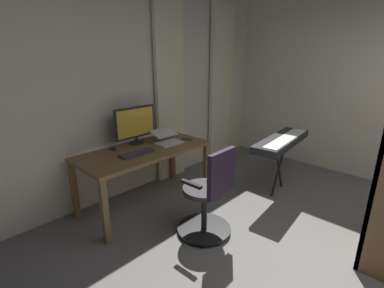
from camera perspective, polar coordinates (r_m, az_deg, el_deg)
back_room_partition at (r=3.77m, az=-10.65°, el=12.00°), size 4.81×0.10×2.82m
curtain_left_panel at (r=4.81m, az=5.93°, el=11.83°), size 0.52×0.06×2.55m
curtain_right_panel at (r=3.97m, az=-4.60°, el=10.60°), size 0.49×0.06×2.55m
desk at (r=3.32m, az=-9.73°, el=-2.39°), size 1.55×0.73×0.72m
office_chair at (r=2.80m, az=3.56°, el=-10.71°), size 0.56×0.56×0.95m
computer_monitor at (r=3.46m, az=-11.60°, el=4.16°), size 0.56×0.18×0.46m
computer_keyboard at (r=3.13m, az=-11.22°, el=-1.87°), size 0.40×0.13×0.02m
laptop at (r=3.46m, az=-5.14°, el=1.02°), size 0.33×0.33×0.15m
computer_mouse at (r=3.35m, az=-15.94°, el=-0.84°), size 0.06×0.10×0.04m
cell_phone_by_monitor at (r=3.62m, az=-1.11°, el=1.04°), size 0.10×0.16×0.01m
piano_keyboard at (r=3.74m, az=17.99°, el=0.39°), size 1.20×0.43×0.78m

